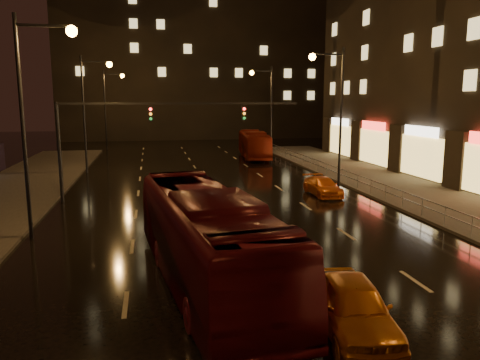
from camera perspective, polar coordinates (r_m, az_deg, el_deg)
The scene contains 9 objects.
ground at distance 31.16m, azimuth -3.14°, elevation -1.98°, with size 140.00×140.00×0.00m, color black.
sidewalk_right at distance 31.38m, azimuth 23.48°, elevation -2.57°, with size 7.00×70.00×0.15m, color #38332D.
building_distant at distance 83.45m, azimuth -5.48°, elevation 17.78°, with size 44.00×16.00×36.00m, color black.
traffic_signal at distance 30.30m, azimuth -12.82°, elevation 6.49°, with size 15.31×0.32×6.20m.
railing_right at distance 32.10m, azimuth 15.70°, elevation -0.36°, with size 0.05×56.00×1.00m.
bus_red at distance 16.13m, azimuth -4.14°, elevation -7.10°, with size 2.81×12.01×3.35m, color #530B13.
bus_curb at distance 51.51m, azimuth 1.73°, elevation 4.35°, with size 2.46×10.52×2.93m, color maroon.
taxi_near at distance 13.64m, azimuth 13.63°, elevation -14.74°, with size 1.78×4.43×1.51m, color #CA6613.
taxi_far at distance 31.85m, azimuth 10.05°, elevation -0.76°, with size 1.68×4.14×1.20m, color orange.
Camera 1 is at (-4.07, -10.24, 6.35)m, focal length 35.00 mm.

